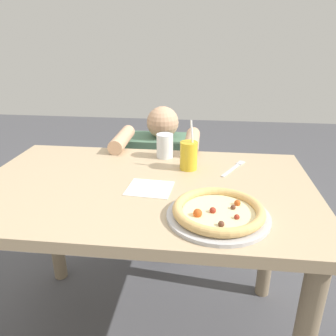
# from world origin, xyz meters

# --- Properties ---
(ground_plane) EXTENTS (8.00, 8.00, 0.00)m
(ground_plane) POSITION_xyz_m (0.00, 0.00, 0.00)
(ground_plane) COLOR #4C4C51
(dining_table) EXTENTS (1.27, 0.79, 0.75)m
(dining_table) POSITION_xyz_m (0.00, 0.00, 0.63)
(dining_table) COLOR tan
(dining_table) RESTS_ON ground
(pizza_near) EXTENTS (0.32, 0.32, 0.04)m
(pizza_near) POSITION_xyz_m (0.27, -0.21, 0.77)
(pizza_near) COLOR #B7B7BC
(pizza_near) RESTS_ON dining_table
(drink_cup_colored) EXTENTS (0.07, 0.07, 0.21)m
(drink_cup_colored) POSITION_xyz_m (0.16, 0.17, 0.81)
(drink_cup_colored) COLOR gold
(drink_cup_colored) RESTS_ON dining_table
(water_cup_clear) EXTENTS (0.08, 0.08, 0.11)m
(water_cup_clear) POSITION_xyz_m (0.04, 0.30, 0.81)
(water_cup_clear) COLOR silver
(water_cup_clear) RESTS_ON dining_table
(paper_napkin) EXTENTS (0.17, 0.16, 0.00)m
(paper_napkin) POSITION_xyz_m (0.03, -0.04, 0.75)
(paper_napkin) COLOR white
(paper_napkin) RESTS_ON dining_table
(fork) EXTENTS (0.11, 0.19, 0.00)m
(fork) POSITION_xyz_m (0.35, 0.20, 0.75)
(fork) COLOR silver
(fork) RESTS_ON dining_table
(diner_seated) EXTENTS (0.42, 0.52, 0.91)m
(diner_seated) POSITION_xyz_m (-0.02, 0.65, 0.41)
(diner_seated) COLOR #333847
(diner_seated) RESTS_ON ground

